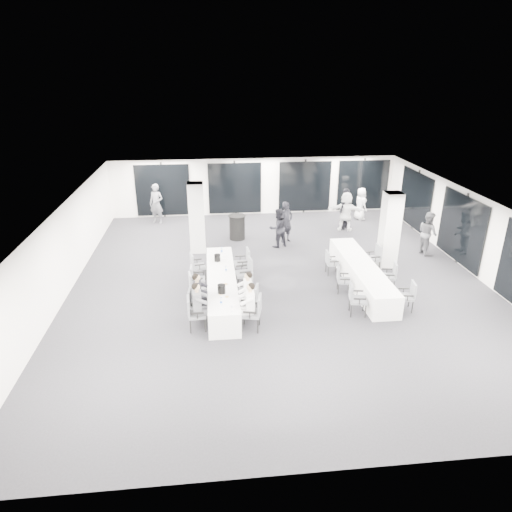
{
  "coord_description": "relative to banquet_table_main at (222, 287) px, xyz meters",
  "views": [
    {
      "loc": [
        -2.29,
        -14.05,
        6.88
      ],
      "look_at": [
        -0.82,
        -0.2,
        1.09
      ],
      "focal_mm": 32.0,
      "sensor_mm": 36.0,
      "label": 1
    }
  ],
  "objects": [
    {
      "name": "room",
      "position": [
        2.89,
        2.02,
        1.01
      ],
      "size": [
        14.04,
        16.04,
        2.84
      ],
      "color": "black",
      "rests_on": "ground"
    },
    {
      "name": "column_left",
      "position": [
        -0.8,
        4.11,
        1.02
      ],
      "size": [
        0.6,
        0.6,
        2.8
      ],
      "primitive_type": "cube",
      "color": "silver",
      "rests_on": "floor"
    },
    {
      "name": "column_right",
      "position": [
        6.2,
        1.91,
        1.02
      ],
      "size": [
        0.6,
        0.6,
        2.8
      ],
      "primitive_type": "cube",
      "color": "silver",
      "rests_on": "floor"
    },
    {
      "name": "banquet_table_main",
      "position": [
        0.0,
        0.0,
        0.0
      ],
      "size": [
        0.9,
        5.0,
        0.75
      ],
      "primitive_type": "cube",
      "color": "silver",
      "rests_on": "floor"
    },
    {
      "name": "banquet_table_side",
      "position": [
        4.75,
        0.46,
        0.0
      ],
      "size": [
        0.9,
        5.0,
        0.75
      ],
      "primitive_type": "cube",
      "color": "silver",
      "rests_on": "floor"
    },
    {
      "name": "cocktail_table",
      "position": [
        0.86,
        5.36,
        0.16
      ],
      "size": [
        0.76,
        0.76,
        1.05
      ],
      "color": "black",
      "rests_on": "floor"
    },
    {
      "name": "chair_main_left_near",
      "position": [
        -0.84,
        -1.86,
        0.19
      ],
      "size": [
        0.52,
        0.58,
        0.99
      ],
      "rotation": [
        0.0,
        0.0,
        -1.52
      ],
      "color": "#585B60",
      "rests_on": "floor"
    },
    {
      "name": "chair_main_left_second",
      "position": [
        -0.83,
        -1.23,
        0.15
      ],
      "size": [
        0.51,
        0.56,
        0.93
      ],
      "rotation": [
        0.0,
        0.0,
        -1.67
      ],
      "color": "#585B60",
      "rests_on": "floor"
    },
    {
      "name": "chair_main_left_mid",
      "position": [
        -0.83,
        -0.18,
        0.17
      ],
      "size": [
        0.56,
        0.6,
        0.96
      ],
      "rotation": [
        0.0,
        0.0,
        -1.4
      ],
      "color": "#585B60",
      "rests_on": "floor"
    },
    {
      "name": "chair_main_left_fourth",
      "position": [
        -0.83,
        0.48,
        0.14
      ],
      "size": [
        0.48,
        0.53,
        0.91
      ],
      "rotation": [
        0.0,
        0.0,
        -1.6
      ],
      "color": "#585B60",
      "rests_on": "floor"
    },
    {
      "name": "chair_main_left_far",
      "position": [
        -0.83,
        1.5,
        0.16
      ],
      "size": [
        0.56,
        0.59,
        0.94
      ],
      "rotation": [
        0.0,
        0.0,
        -1.38
      ],
      "color": "#585B60",
      "rests_on": "floor"
    },
    {
      "name": "chair_main_right_near",
      "position": [
        0.84,
        -2.03,
        0.22
      ],
      "size": [
        0.63,
        0.66,
        1.04
      ],
      "rotation": [
        0.0,
        0.0,
        1.35
      ],
      "color": "#585B60",
      "rests_on": "floor"
    },
    {
      "name": "chair_main_right_second",
      "position": [
        0.83,
        -1.31,
        0.2
      ],
      "size": [
        0.61,
        0.64,
        1.0
      ],
      "rotation": [
        0.0,
        0.0,
        1.31
      ],
      "color": "#585B60",
      "rests_on": "floor"
    },
    {
      "name": "chair_main_right_mid",
      "position": [
        0.82,
        -0.22,
        0.12
      ],
      "size": [
        0.51,
        0.54,
        0.86
      ],
      "rotation": [
        0.0,
        0.0,
        1.38
      ],
      "color": "#585B60",
      "rests_on": "floor"
    },
    {
      "name": "chair_main_right_fourth",
      "position": [
        0.84,
        0.66,
        0.22
      ],
      "size": [
        0.6,
        0.64,
        1.04
      ],
      "rotation": [
        0.0,
        0.0,
        1.72
      ],
      "color": "#585B60",
      "rests_on": "floor"
    },
    {
      "name": "chair_main_right_far",
      "position": [
        0.84,
        1.49,
        0.22
      ],
      "size": [
        0.56,
        0.62,
        1.04
      ],
      "rotation": [
        0.0,
        0.0,
        1.65
      ],
      "color": "#585B60",
      "rests_on": "floor"
    },
    {
      "name": "chair_side_left_near",
      "position": [
        3.91,
        -1.5,
        0.19
      ],
      "size": [
        0.58,
        0.62,
        0.99
      ],
      "rotation": [
        0.0,
        0.0,
        -1.74
      ],
      "color": "#585B60",
      "rests_on": "floor"
    },
    {
      "name": "chair_side_left_mid",
      "position": [
        3.93,
        -0.04,
        0.12
      ],
      "size": [
        0.51,
        0.54,
        0.87
      ],
      "rotation": [
        0.0,
        0.0,
        -1.76
      ],
      "color": "#585B60",
      "rests_on": "floor"
    },
    {
      "name": "chair_side_left_far",
      "position": [
        3.92,
        1.4,
        0.12
      ],
      "size": [
        0.44,
        0.5,
        0.87
      ],
      "rotation": [
        0.0,
        0.0,
        -1.58
      ],
      "color": "#585B60",
      "rests_on": "floor"
    },
    {
      "name": "chair_side_right_near",
      "position": [
        5.58,
        -1.43,
        0.15
      ],
      "size": [
        0.53,
        0.57,
        0.93
      ],
      "rotation": [
        0.0,
        0.0,
        1.42
      ],
      "color": "#585B60",
      "rests_on": "floor"
    },
    {
      "name": "chair_side_right_mid",
      "position": [
        5.58,
        0.0,
        0.16
      ],
      "size": [
        0.57,
        0.6,
        0.95
      ],
      "rotation": [
        0.0,
        0.0,
        1.35
      ],
      "color": "#585B60",
      "rests_on": "floor"
    },
    {
      "name": "chair_side_right_far",
      "position": [
        5.58,
        1.53,
        0.18
      ],
      "size": [
        0.53,
        0.58,
        0.97
      ],
      "rotation": [
        0.0,
        0.0,
        1.67
      ],
      "color": "#585B60",
      "rests_on": "floor"
    },
    {
      "name": "seated_guest_a",
      "position": [
        -0.67,
        -1.85,
        0.44
      ],
      "size": [
        0.5,
        0.38,
        1.44
      ],
      "rotation": [
        0.0,
        0.0,
        -1.57
      ],
      "color": "#53545A",
      "rests_on": "floor"
    },
    {
      "name": "seated_guest_b",
      "position": [
        -0.67,
        -1.24,
        0.44
      ],
      "size": [
        0.5,
        0.38,
        1.44
      ],
      "rotation": [
        0.0,
        0.0,
        -1.57
      ],
      "color": "black",
      "rests_on": "floor"
    },
    {
      "name": "seated_guest_c",
      "position": [
        0.67,
        -2.01,
        0.44
      ],
      "size": [
        0.5,
        0.38,
        1.44
      ],
      "rotation": [
        0.0,
        0.0,
        1.57
      ],
      "color": "white",
      "rests_on": "floor"
    },
    {
      "name": "seated_guest_d",
      "position": [
        0.67,
        -1.29,
        0.44
      ],
      "size": [
        0.5,
        0.38,
        1.44
      ],
      "rotation": [
        0.0,
        0.0,
        1.57
      ],
      "color": "white",
      "rests_on": "floor"
    },
    {
      "name": "standing_guest_a",
      "position": [
        2.9,
        4.81,
        0.61
      ],
      "size": [
        0.92,
        0.87,
        1.97
      ],
      "primitive_type": "imported",
      "rotation": [
        0.0,
        0.0,
        0.56
      ],
      "color": "black",
      "rests_on": "floor"
    },
    {
      "name": "standing_guest_b",
      "position": [
        2.46,
        4.26,
        0.54
      ],
      "size": [
        1.02,
        0.84,
        1.83
      ],
      "primitive_type": "imported",
      "rotation": [
        0.0,
        0.0,
        3.54
      ],
      "color": "black",
      "rests_on": "floor"
    },
    {
      "name": "standing_guest_d",
      "position": [
        5.85,
        6.23,
        0.69
      ],
      "size": [
        1.34,
        1.42,
        2.14
      ],
      "primitive_type": "imported",
      "rotation": [
        0.0,
        0.0,
        4.03
      ],
      "color": "black",
      "rests_on": "floor"
    },
    {
      "name": "standing_guest_e",
      "position": [
        6.99,
        7.49,
        0.5
      ],
      "size": [
        0.73,
        0.95,
        1.75
      ],
      "primitive_type": "imported",
      "rotation": [
        0.0,
        0.0,
        1.85
      ],
      "color": "white",
      "rests_on": "floor"
    },
    {
      "name": "standing_guest_f",
      "position": [
        5.8,
        5.98,
        0.63
      ],
      "size": [
        1.98,
        1.34,
        2.01
      ],
      "primitive_type": "imported",
      "rotation": [
        0.0,
        0.0,
        2.76
      ],
      "color": "white",
      "rests_on": "floor"
    },
    {
      "name": "standing_guest_g",
      "position": [
        -2.75,
        7.94,
        0.69
      ],
      "size": [
        0.96,
        0.89,
        2.12
      ],
      "primitive_type": "imported",
      "rotation": [
        0.0,
        0.0,
        -0.43
      ],
      "color": "#53545A",
      "rests_on": "floor"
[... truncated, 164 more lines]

